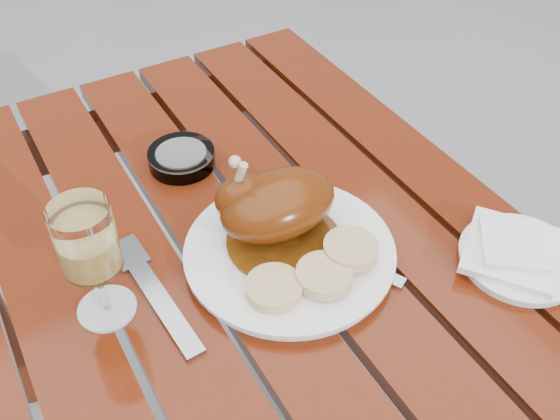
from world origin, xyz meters
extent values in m
cylinder|color=white|center=(0.06, 0.03, 0.76)|extent=(0.37, 0.37, 0.02)
cylinder|color=#522909|center=(0.06, 0.05, 0.77)|extent=(0.16, 0.16, 0.00)
ellipsoid|color=#652407|center=(0.07, 0.07, 0.81)|extent=(0.16, 0.11, 0.08)
ellipsoid|color=#652407|center=(0.03, 0.10, 0.83)|extent=(0.08, 0.05, 0.06)
cylinder|color=#C6B28C|center=(0.03, 0.10, 0.84)|extent=(0.02, 0.04, 0.09)
cylinder|color=#D3B480|center=(0.01, -0.02, 0.78)|extent=(0.07, 0.07, 0.02)
cylinder|color=#D3B480|center=(0.07, -0.04, 0.78)|extent=(0.07, 0.07, 0.02)
cylinder|color=#D3B480|center=(0.13, -0.02, 0.78)|extent=(0.07, 0.07, 0.02)
cylinder|color=#F0CD6D|center=(-0.18, 0.07, 0.84)|extent=(0.09, 0.09, 0.17)
cylinder|color=white|center=(0.33, -0.13, 0.76)|extent=(0.21, 0.21, 0.01)
cube|color=white|center=(0.32, -0.12, 0.77)|extent=(0.17, 0.17, 0.01)
cylinder|color=#B2B7BC|center=(0.02, 0.29, 0.76)|extent=(0.13, 0.13, 0.03)
cube|color=gray|center=(-0.12, 0.05, 0.75)|extent=(0.04, 0.21, 0.01)
cube|color=gray|center=(0.12, 0.00, 0.75)|extent=(0.11, 0.18, 0.01)
camera|label=1|loc=(-0.23, -0.45, 1.37)|focal=40.00mm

